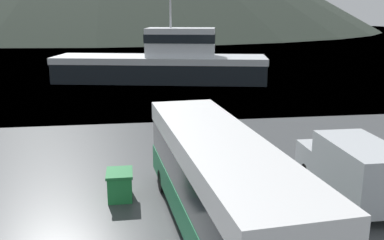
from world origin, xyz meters
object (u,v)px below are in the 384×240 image
Objects in this scene: delivery_van at (352,167)px; storage_bin at (120,185)px; tour_bus at (218,182)px; fishing_boat at (165,62)px.

delivery_van reaches higher than storage_bin.
tour_bus reaches higher than delivery_van.
tour_bus is 4.83m from storage_bin.
delivery_van is 30.30m from fishing_boat.
delivery_van is at bearing -158.81° from fishing_boat.
storage_bin is (-4.10, -28.65, -1.49)m from fishing_boat.
storage_bin is at bearing -176.07° from fishing_boat.
tour_bus is 0.51× the size of fishing_boat.
fishing_boat is 17.31× the size of storage_bin.
tour_bus is 6.12m from delivery_van.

